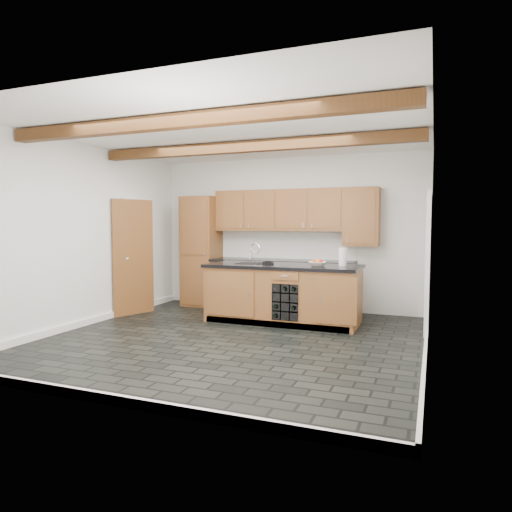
{
  "coord_description": "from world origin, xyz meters",
  "views": [
    {
      "loc": [
        2.54,
        -5.63,
        1.57
      ],
      "look_at": [
        0.03,
        0.8,
        1.09
      ],
      "focal_mm": 32.0,
      "sensor_mm": 36.0,
      "label": 1
    }
  ],
  "objects_px": {
    "kitchen_scale": "(268,263)",
    "paper_towel": "(343,257)",
    "island": "(283,293)",
    "fruit_bowl": "(317,264)"
  },
  "relations": [
    {
      "from": "kitchen_scale",
      "to": "paper_towel",
      "type": "xyz_separation_m",
      "value": [
        1.18,
        0.13,
        0.12
      ]
    },
    {
      "from": "island",
      "to": "fruit_bowl",
      "type": "bearing_deg",
      "value": -4.96
    },
    {
      "from": "fruit_bowl",
      "to": "paper_towel",
      "type": "distance_m",
      "value": 0.41
    },
    {
      "from": "island",
      "to": "paper_towel",
      "type": "relative_size",
      "value": 8.82
    },
    {
      "from": "island",
      "to": "paper_towel",
      "type": "xyz_separation_m",
      "value": [
        0.93,
        0.13,
        0.61
      ]
    },
    {
      "from": "paper_towel",
      "to": "kitchen_scale",
      "type": "bearing_deg",
      "value": -173.8
    },
    {
      "from": "kitchen_scale",
      "to": "fruit_bowl",
      "type": "xyz_separation_m",
      "value": [
        0.83,
        -0.05,
        0.01
      ]
    },
    {
      "from": "island",
      "to": "fruit_bowl",
      "type": "distance_m",
      "value": 0.76
    },
    {
      "from": "island",
      "to": "paper_towel",
      "type": "distance_m",
      "value": 1.11
    },
    {
      "from": "kitchen_scale",
      "to": "paper_towel",
      "type": "distance_m",
      "value": 1.19
    }
  ]
}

